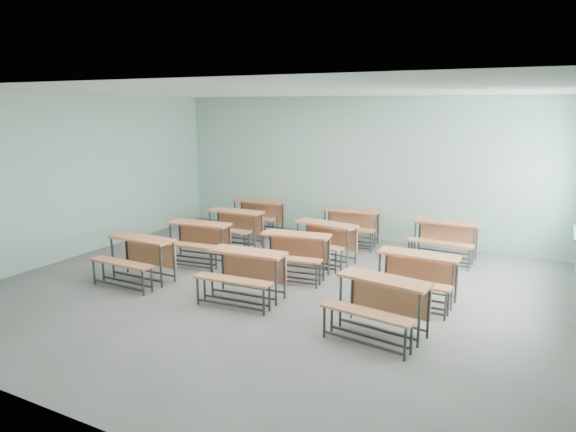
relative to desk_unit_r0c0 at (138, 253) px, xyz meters
The scene contains 12 objects.
room 2.68m from the desk_unit_r0c0, 16.83° to the left, with size 9.04×8.04×3.24m.
desk_unit_r0c0 is the anchor object (origin of this frame).
desk_unit_r0c1 2.08m from the desk_unit_r0c0, ahead, with size 1.28×0.91×0.77m.
desk_unit_r0c2 4.36m from the desk_unit_r0c0, ahead, with size 1.33×0.98×0.77m.
desk_unit_r1c0 1.40m from the desk_unit_r0c0, 81.71° to the left, with size 1.32×0.96×0.77m.
desk_unit_r1c1 2.71m from the desk_unit_r0c0, 33.14° to the left, with size 1.33×0.98×0.77m.
desk_unit_r1c2 4.66m from the desk_unit_r0c0, 15.40° to the left, with size 1.24×0.84×0.77m.
desk_unit_r2c0 2.70m from the desk_unit_r0c0, 86.31° to the left, with size 1.25×0.86×0.77m.
desk_unit_r2c1 3.46m from the desk_unit_r0c0, 46.33° to the left, with size 1.33×0.99×0.77m.
desk_unit_r3c0 3.96m from the desk_unit_r0c0, 89.91° to the left, with size 1.28×0.90×0.77m.
desk_unit_r3c1 4.63m from the desk_unit_r0c0, 58.97° to the left, with size 1.31×0.95×0.77m.
desk_unit_r3c2 5.80m from the desk_unit_r0c0, 39.97° to the left, with size 1.25×0.85×0.77m.
Camera 1 is at (3.95, -7.01, 3.01)m, focal length 32.00 mm.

